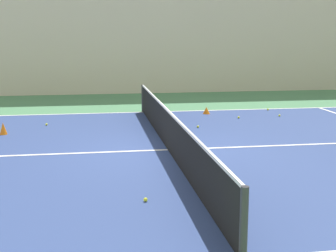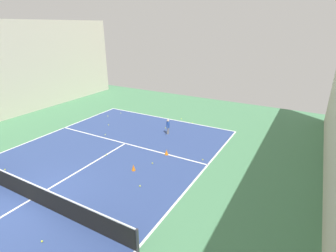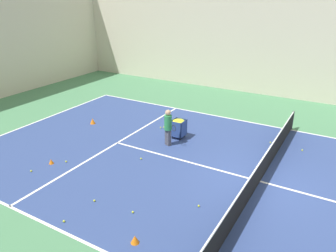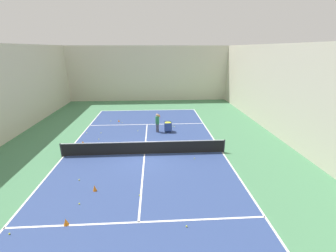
# 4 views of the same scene
# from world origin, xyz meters

# --- Properties ---
(ground_plane) EXTENTS (38.83, 38.83, 0.00)m
(ground_plane) POSITION_xyz_m (0.00, 0.00, 0.00)
(ground_plane) COLOR #477F56
(court_playing_area) EXTENTS (11.17, 23.97, 0.00)m
(court_playing_area) POSITION_xyz_m (0.00, 0.00, 0.00)
(court_playing_area) COLOR navy
(court_playing_area) RESTS_ON ground
(line_sideline_left) EXTENTS (0.10, 23.97, 0.00)m
(line_sideline_left) POSITION_xyz_m (-5.59, 0.00, 0.01)
(line_sideline_left) COLOR white
(line_sideline_left) RESTS_ON ground
(line_centre_service) EXTENTS (0.10, 13.18, 0.00)m
(line_centre_service) POSITION_xyz_m (0.00, 0.00, 0.01)
(line_centre_service) COLOR white
(line_centre_service) RESTS_ON ground
(hall_enclosure_left) EXTENTS (0.15, 35.13, 7.46)m
(hall_enclosure_left) POSITION_xyz_m (-11.09, 0.00, 3.73)
(hall_enclosure_left) COLOR beige
(hall_enclosure_left) RESTS_ON ground
(tennis_net) EXTENTS (11.47, 0.10, 0.96)m
(tennis_net) POSITION_xyz_m (0.00, 0.00, 0.50)
(tennis_net) COLOR #2D2D33
(tennis_net) RESTS_ON ground
(training_cone_1) EXTENTS (0.21, 0.21, 0.34)m
(training_cone_1) POSITION_xyz_m (-2.43, -4.17, 0.17)
(training_cone_1) COLOR orange
(training_cone_1) RESTS_ON ground
(training_cone_2) EXTENTS (0.25, 0.25, 0.24)m
(training_cone_2) POSITION_xyz_m (-4.89, 2.11, 0.12)
(training_cone_2) COLOR orange
(training_cone_2) RESTS_ON ground
(tennis_ball_0) EXTENTS (0.07, 0.07, 0.07)m
(tennis_ball_0) POSITION_xyz_m (-3.85, 2.94, 0.04)
(tennis_ball_0) COLOR yellow
(tennis_ball_0) RESTS_ON ground
(tennis_ball_4) EXTENTS (0.07, 0.07, 0.07)m
(tennis_ball_4) POSITION_xyz_m (-5.25, 4.48, 0.04)
(tennis_ball_4) COLOR yellow
(tennis_ball_4) RESTS_ON ground
(tennis_ball_5) EXTENTS (0.07, 0.07, 0.07)m
(tennis_ball_5) POSITION_xyz_m (3.50, 0.49, 0.04)
(tennis_ball_5) COLOR yellow
(tennis_ball_5) RESTS_ON ground
(tennis_ball_7) EXTENTS (0.07, 0.07, 0.07)m
(tennis_ball_7) POSITION_xyz_m (-2.52, 1.28, 0.04)
(tennis_ball_7) COLOR yellow
(tennis_ball_7) RESTS_ON ground
(tennis_ball_14) EXTENTS (0.07, 0.07, 0.07)m
(tennis_ball_14) POSITION_xyz_m (3.41, -0.91, 0.04)
(tennis_ball_14) COLOR yellow
(tennis_ball_14) RESTS_ON ground
(tennis_ball_20) EXTENTS (0.07, 0.07, 0.07)m
(tennis_ball_20) POSITION_xyz_m (-3.56, -3.14, 0.04)
(tennis_ball_20) COLOR yellow
(tennis_ball_20) RESTS_ON ground
(tennis_ball_21) EXTENTS (0.07, 0.07, 0.07)m
(tennis_ball_21) POSITION_xyz_m (-3.99, 4.40, 0.04)
(tennis_ball_21) COLOR yellow
(tennis_ball_21) RESTS_ON ground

